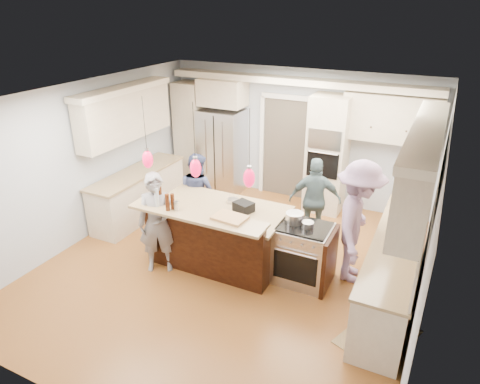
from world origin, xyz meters
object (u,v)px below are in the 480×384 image
object	(u,v)px
kitchen_island	(218,234)
island_range	(305,254)
refrigerator	(222,151)
person_far_left	(197,192)
person_bar_end	(158,223)

from	to	relation	value
kitchen_island	island_range	world-z (taller)	kitchen_island
refrigerator	person_far_left	world-z (taller)	refrigerator
refrigerator	island_range	distance (m)	3.71
refrigerator	island_range	bearing A→B (deg)	-42.59
kitchen_island	person_far_left	distance (m)	1.18
refrigerator	person_far_left	distance (m)	1.85
kitchen_island	person_bar_end	bearing A→B (deg)	-139.03
island_range	person_far_left	bearing A→B (deg)	162.75
person_far_left	kitchen_island	bearing A→B (deg)	149.99
refrigerator	kitchen_island	bearing A→B (deg)	-63.13
kitchen_island	person_far_left	size ratio (longest dim) A/B	1.44
kitchen_island	person_bar_end	world-z (taller)	person_bar_end
island_range	person_bar_end	xyz separation A→B (m)	(-2.11, -0.69, 0.35)
kitchen_island	person_far_left	world-z (taller)	person_far_left
refrigerator	kitchen_island	world-z (taller)	refrigerator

